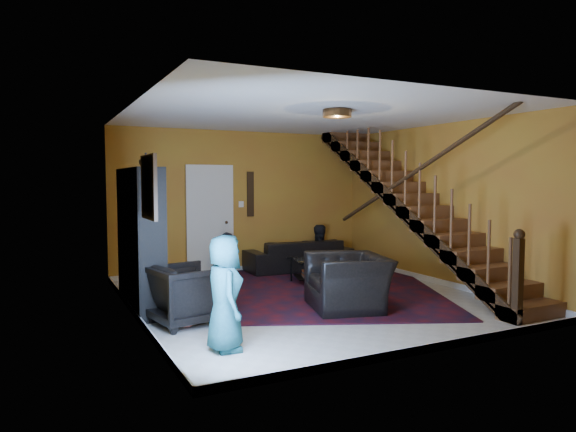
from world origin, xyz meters
The scene contains 21 objects.
floor centered at (0.00, 0.00, 0.00)m, with size 5.50×5.50×0.00m, color beige.
room centered at (-1.33, 1.33, 0.05)m, with size 5.50×5.50×5.50m.
staircase centered at (2.12, 0.00, 1.40)m, with size 0.95×5.02×3.18m.
bookshelf centered at (-2.40, 0.60, 0.96)m, with size 0.35×1.80×2.00m.
door centered at (-0.70, 2.73, 1.02)m, with size 0.82×0.05×2.05m, color silver.
framed_picture centered at (-2.57, -0.90, 1.75)m, with size 0.04×0.74×0.74m, color maroon.
wall_hanging centered at (0.15, 2.73, 1.55)m, with size 0.14×0.03×0.90m, color black.
ceiling_fixture centered at (0.00, -0.80, 2.74)m, with size 0.40×0.40×0.10m, color #3F2814.
rug centered at (0.56, 0.35, 0.01)m, with size 3.48×3.98×0.02m, color #410B12.
sofa centered at (1.02, 2.30, 0.31)m, with size 2.14×0.84×0.62m, color black.
armchair_left centered at (-2.05, -0.52, 0.38)m, with size 0.81×0.83×0.76m, color black.
armchair_right centered at (0.22, -0.77, 0.38)m, with size 1.18×1.03×0.77m, color black.
person_adult_a centered at (-0.51, 2.35, 0.20)m, with size 0.47×0.31×1.29m, color black.
person_adult_b centered at (1.50, 2.35, 0.23)m, with size 0.66×0.51×1.36m, color black.
person_child centered at (-1.95, -1.71, 0.63)m, with size 0.61×0.40×1.25m, color #175157.
coffee_table centered at (0.88, 0.98, 0.25)m, with size 1.27×0.96×0.43m.
cup_a centered at (0.75, 0.99, 0.48)m, with size 0.13×0.13×0.10m, color #999999.
cup_b centered at (0.66, 1.06, 0.48)m, with size 0.11×0.11×0.10m, color #999999.
bowl centered at (0.90, 0.88, 0.46)m, with size 0.20×0.20×0.05m, color #999999.
vase centered at (-2.41, 0.10, 2.10)m, with size 0.18×0.18×0.19m, color #999999.
popcorn_bucket centered at (-2.10, -0.67, 0.10)m, with size 0.14×0.14×0.16m, color red.
Camera 1 is at (-3.74, -6.85, 1.83)m, focal length 32.00 mm.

